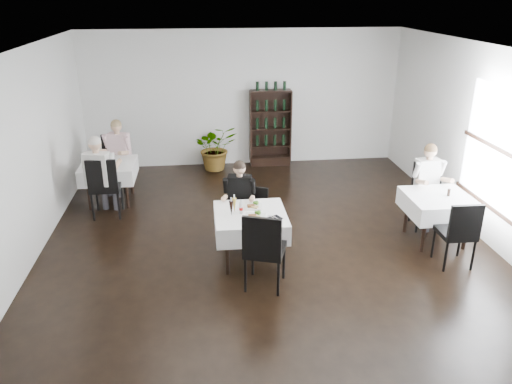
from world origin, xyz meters
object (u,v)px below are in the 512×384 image
at_px(main_table, 250,222).
at_px(diner_main, 239,196).
at_px(potted_tree, 216,147).
at_px(wine_shelf, 270,129).

xyz_separation_m(main_table, diner_main, (-0.11, 0.66, 0.15)).
relative_size(potted_tree, diner_main, 0.77).
distance_m(wine_shelf, diner_main, 3.79).
height_order(potted_tree, diner_main, diner_main).
bearing_deg(main_table, diner_main, 99.24).
distance_m(main_table, potted_tree, 4.15).
bearing_deg(main_table, potted_tree, 94.83).
bearing_deg(potted_tree, diner_main, -86.01).
relative_size(main_table, potted_tree, 1.01).
xyz_separation_m(wine_shelf, diner_main, (-1.01, -3.66, -0.07)).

